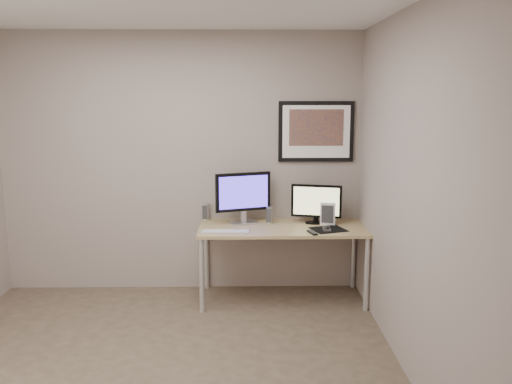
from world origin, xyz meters
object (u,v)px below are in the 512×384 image
at_px(desk, 282,233).
at_px(monitor_tv, 316,203).
at_px(keyboard, 225,231).
at_px(monitor_large, 243,196).
at_px(speaker_left, 206,212).
at_px(framed_art, 316,131).
at_px(speaker_right, 269,215).
at_px(fan_unit, 328,213).

xyz_separation_m(desk, monitor_tv, (0.34, 0.12, 0.27)).
bearing_deg(keyboard, monitor_tv, 22.35).
distance_m(monitor_large, monitor_tv, 0.72).
bearing_deg(monitor_tv, speaker_left, -175.91).
height_order(monitor_tv, keyboard, monitor_tv).
xyz_separation_m(desk, framed_art, (0.35, 0.33, 0.96)).
relative_size(desk, speaker_left, 9.58).
bearing_deg(speaker_right, framed_art, 35.95).
bearing_deg(monitor_tv, monitor_large, -167.38).
height_order(monitor_large, speaker_right, monitor_large).
bearing_deg(speaker_right, speaker_left, -177.89).
relative_size(monitor_large, monitor_tv, 1.10).
height_order(framed_art, speaker_right, framed_art).
bearing_deg(keyboard, fan_unit, 18.92).
bearing_deg(desk, monitor_large, 160.26).
xyz_separation_m(monitor_tv, speaker_right, (-0.46, 0.03, -0.13)).
relative_size(desk, fan_unit, 7.28).
height_order(keyboard, fan_unit, fan_unit).
height_order(framed_art, speaker_left, framed_art).
relative_size(monitor_large, keyboard, 1.19).
height_order(monitor_large, speaker_left, monitor_large).
distance_m(framed_art, keyboard, 1.37).
bearing_deg(keyboard, desk, 22.60).
xyz_separation_m(monitor_large, monitor_tv, (0.72, -0.01, -0.07)).
bearing_deg(speaker_left, fan_unit, 5.91).
relative_size(framed_art, speaker_left, 4.49).
bearing_deg(desk, speaker_left, 157.94).
bearing_deg(monitor_tv, speaker_right, -170.43).
height_order(speaker_right, fan_unit, fan_unit).
height_order(desk, speaker_left, speaker_left).
height_order(desk, monitor_tv, monitor_tv).
xyz_separation_m(framed_art, speaker_right, (-0.47, -0.18, -0.81)).
bearing_deg(fan_unit, keyboard, -146.89).
bearing_deg(fan_unit, speaker_right, -169.44).
relative_size(keyboard, fan_unit, 2.06).
xyz_separation_m(speaker_left, fan_unit, (1.21, -0.21, 0.03)).
height_order(framed_art, monitor_large, framed_art).
relative_size(desk, monitor_large, 2.98).
distance_m(monitor_tv, fan_unit, 0.15).
relative_size(desk, speaker_right, 9.72).
bearing_deg(speaker_left, framed_art, 16.85).
bearing_deg(keyboard, speaker_left, 114.64).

